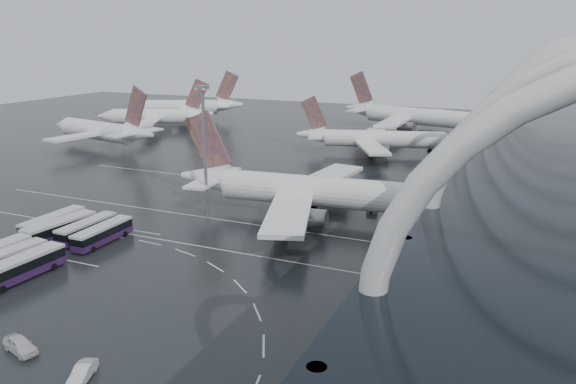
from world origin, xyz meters
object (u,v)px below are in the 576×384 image
at_px(bus_row_near_b, 60,228).
at_px(bus_row_near_d, 103,233).
at_px(van_curve_b, 20,345).
at_px(bus_row_near_a, 53,223).
at_px(jet_remote_mid, 158,116).
at_px(gse_cart_belly_d, 429,225).
at_px(gse_cart_belly_b, 372,210).
at_px(airliner_gate_c, 413,117).
at_px(bus_row_far_c, 21,267).
at_px(airliner_gate_b, 375,139).
at_px(jet_remote_far, 189,107).
at_px(van_curve_c, 83,373).
at_px(gse_cart_belly_e, 366,202).
at_px(airliner_main, 314,192).
at_px(jet_remote_west, 103,131).
at_px(floodlight_mast, 204,136).
at_px(bus_row_far_b, 7,260).
at_px(bus_row_near_c, 87,229).

bearing_deg(bus_row_near_b, bus_row_near_d, -74.68).
bearing_deg(van_curve_b, bus_row_near_d, 41.85).
distance_m(bus_row_near_a, bus_row_near_d, 12.07).
height_order(jet_remote_mid, gse_cart_belly_d, jet_remote_mid).
bearing_deg(van_curve_b, gse_cart_belly_b, -3.43).
relative_size(airliner_gate_c, gse_cart_belly_d, 27.47).
xyz_separation_m(bus_row_far_c, van_curve_b, (16.25, -14.66, -1.01)).
distance_m(airliner_gate_b, van_curve_b, 126.61).
height_order(jet_remote_far, van_curve_c, jet_remote_far).
bearing_deg(bus_row_near_d, gse_cart_belly_e, -41.61).
bearing_deg(van_curve_b, bus_row_far_c, 63.16).
bearing_deg(bus_row_near_b, jet_remote_mid, 34.60).
xyz_separation_m(airliner_main, jet_remote_far, (-97.94, 104.00, 0.28)).
height_order(jet_remote_west, bus_row_near_d, jet_remote_west).
height_order(airliner_gate_c, floodlight_mast, floodlight_mast).
bearing_deg(bus_row_near_a, airliner_main, -54.72).
height_order(bus_row_far_b, floodlight_mast, floodlight_mast).
xyz_separation_m(bus_row_near_b, bus_row_far_b, (3.29, -13.95, -0.14)).
relative_size(jet_remote_mid, bus_row_far_b, 3.26).
bearing_deg(floodlight_mast, airliner_gate_c, 82.92).
height_order(airliner_main, bus_row_far_c, airliner_main).
height_order(airliner_gate_c, gse_cart_belly_b, airliner_gate_c).
xyz_separation_m(jet_remote_far, gse_cart_belly_b, (107.97, -97.11, -4.83)).
height_order(airliner_gate_c, bus_row_near_c, airliner_gate_c).
xyz_separation_m(bus_row_near_a, bus_row_near_c, (7.68, 0.27, -0.11)).
bearing_deg(bus_row_far_c, jet_remote_west, 37.72).
bearing_deg(jet_remote_far, gse_cart_belly_d, 114.95).
height_order(jet_remote_far, bus_row_far_c, jet_remote_far).
distance_m(bus_row_near_c, gse_cart_belly_e, 56.38).
height_order(bus_row_far_b, gse_cart_belly_e, bus_row_far_b).
xyz_separation_m(airliner_gate_b, floodlight_mast, (-13.31, -75.36, 11.98)).
height_order(van_curve_b, gse_cart_belly_b, van_curve_b).
distance_m(bus_row_near_b, gse_cart_belly_d, 67.51).
relative_size(jet_remote_west, bus_row_far_b, 3.64).
distance_m(van_curve_c, gse_cart_belly_b, 69.28).
bearing_deg(van_curve_b, airliner_gate_c, 12.39).
height_order(jet_remote_mid, bus_row_near_a, jet_remote_mid).
distance_m(airliner_gate_b, bus_row_far_b, 113.70).
xyz_separation_m(airliner_gate_c, bus_row_near_b, (-32.85, -143.50, -3.53)).
relative_size(airliner_gate_c, bus_row_far_b, 4.62).
relative_size(bus_row_far_c, van_curve_c, 2.99).
distance_m(jet_remote_far, floodlight_mast, 138.18).
xyz_separation_m(airliner_gate_b, bus_row_near_a, (-34.46, -94.34, -2.52)).
distance_m(airliner_gate_b, bus_row_near_a, 100.47).
bearing_deg(bus_row_near_c, van_curve_c, -136.90).
relative_size(bus_row_far_c, gse_cart_belly_e, 7.48).
bearing_deg(gse_cart_belly_b, gse_cart_belly_d, -19.89).
relative_size(gse_cart_belly_b, gse_cart_belly_e, 1.11).
height_order(floodlight_mast, gse_cart_belly_d, floodlight_mast).
relative_size(airliner_gate_b, bus_row_far_b, 3.77).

